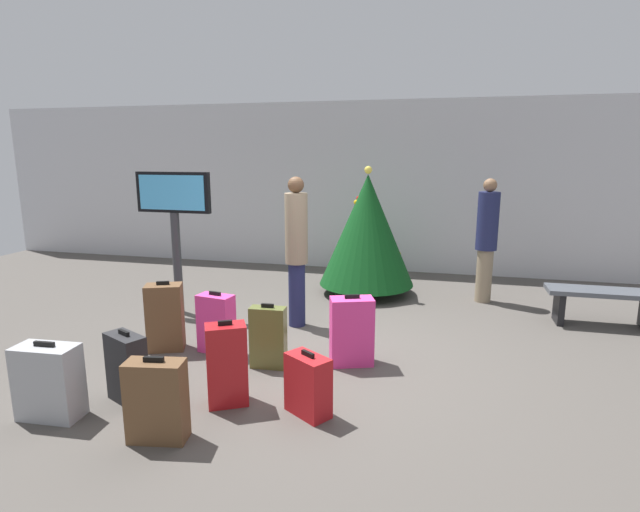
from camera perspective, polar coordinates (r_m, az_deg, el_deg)
The scene contains 16 objects.
ground_plane at distance 5.57m, azimuth -1.04°, elevation -11.49°, with size 16.00×16.00×0.00m, color #514C47.
back_wall at distance 9.49m, azimuth 5.93°, elevation 7.90°, with size 16.00×0.20×3.15m, color silver.
holiday_tree at distance 7.75m, azimuth 5.44°, elevation 3.00°, with size 1.48×1.48×2.01m.
flight_info_kiosk at distance 7.01m, azimuth -16.43°, elevation 4.80°, with size 1.08×0.12×1.96m.
waiting_bench at distance 7.37m, azimuth 29.82°, elevation -4.34°, with size 1.38×0.44×0.48m.
traveller_0 at distance 7.71m, azimuth 18.63°, elevation 2.07°, with size 0.41×0.41×1.84m.
traveller_1 at distance 6.26m, azimuth -2.73°, elevation 1.02°, with size 0.35×0.35×1.92m.
suitcase_0 at distance 4.85m, azimuth -21.35°, elevation -11.93°, with size 0.45×0.35×0.67m.
suitcase_1 at distance 4.85m, azimuth -28.75°, elevation -12.59°, with size 0.53×0.30×0.68m.
suitcase_2 at distance 4.54m, azimuth -10.68°, elevation -12.19°, with size 0.42×0.37×0.78m.
suitcase_3 at distance 5.70m, azimuth -11.85°, elevation -7.61°, with size 0.43×0.27×0.70m.
suitcase_4 at distance 5.27m, azimuth 3.66°, elevation -8.64°, with size 0.50×0.38×0.76m.
suitcase_5 at distance 4.17m, azimuth -18.29°, elevation -15.56°, with size 0.48×0.28×0.69m.
suitcase_6 at distance 4.35m, azimuth -1.39°, elevation -14.64°, with size 0.45×0.40×0.57m.
suitcase_7 at distance 5.89m, azimuth -17.40°, elevation -6.75°, with size 0.46×0.38×0.80m.
suitcase_8 at distance 5.23m, azimuth -5.98°, elevation -9.29°, with size 0.38×0.19×0.69m.
Camera 1 is at (1.33, -4.94, 2.19)m, focal length 27.81 mm.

